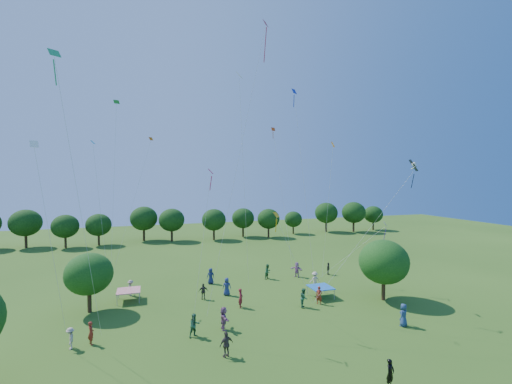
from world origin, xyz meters
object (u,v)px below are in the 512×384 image
(man_in_black, at_px, (390,373))
(red_high_kite, at_px, (255,80))
(tent_red_stripe, at_px, (129,291))
(near_tree_east, at_px, (384,262))
(pirate_kite, at_px, (411,169))
(near_tree_north, at_px, (89,274))
(tent_blue, at_px, (321,287))

(man_in_black, bearing_deg, red_high_kite, 85.42)
(tent_red_stripe, distance_m, red_high_kite, 23.46)
(near_tree_east, xyz_separation_m, man_in_black, (-9.03, -12.01, -3.00))
(man_in_black, height_order, pirate_kite, pirate_kite)
(near_tree_east, distance_m, red_high_kite, 21.40)
(tent_red_stripe, height_order, man_in_black, man_in_black)
(tent_red_stripe, relative_size, pirate_kite, 0.18)
(near_tree_north, height_order, red_high_kite, red_high_kite)
(tent_red_stripe, bearing_deg, near_tree_east, -17.24)
(man_in_black, bearing_deg, near_tree_north, 113.95)
(tent_blue, xyz_separation_m, man_in_black, (-3.44, -14.59, -0.21))
(tent_blue, height_order, pirate_kite, pirate_kite)
(near_tree_north, bearing_deg, tent_blue, -7.87)
(tent_blue, bearing_deg, red_high_kite, -167.41)
(near_tree_east, relative_size, red_high_kite, 0.24)
(tent_red_stripe, height_order, red_high_kite, red_high_kite)
(red_high_kite, bearing_deg, man_in_black, -72.42)
(near_tree_east, distance_m, tent_red_stripe, 25.38)
(man_in_black, bearing_deg, near_tree_east, 30.90)
(near_tree_north, distance_m, tent_blue, 22.08)
(tent_red_stripe, bearing_deg, red_high_kite, -30.94)
(near_tree_north, xyz_separation_m, tent_red_stripe, (3.24, 1.89, -2.45))
(near_tree_north, xyz_separation_m, man_in_black, (18.30, -17.60, -2.67))
(near_tree_east, height_order, man_in_black, near_tree_east)
(tent_blue, xyz_separation_m, red_high_kite, (-7.53, -1.68, 19.67))
(near_tree_east, bearing_deg, red_high_kite, 176.08)
(near_tree_north, distance_m, near_tree_east, 27.89)
(tent_blue, bearing_deg, pirate_kite, -64.29)
(near_tree_east, bearing_deg, tent_blue, 155.21)
(tent_blue, bearing_deg, near_tree_north, 172.13)
(pirate_kite, height_order, red_high_kite, red_high_kite)
(near_tree_north, relative_size, man_in_black, 3.27)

